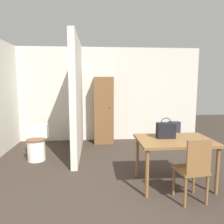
{
  "coord_description": "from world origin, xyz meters",
  "views": [
    {
      "loc": [
        -0.18,
        -2.19,
        1.57
      ],
      "look_at": [
        0.13,
        1.63,
        1.05
      ],
      "focal_mm": 35.0,
      "sensor_mm": 36.0,
      "label": 1
    }
  ],
  "objects_px": {
    "wooden_chair": "(193,168)",
    "space_heater": "(174,132)",
    "toilet": "(37,144)",
    "wooden_cabinet": "(104,110)",
    "dining_table": "(174,144)",
    "handbag": "(166,130)"
  },
  "relations": [
    {
      "from": "dining_table",
      "to": "handbag",
      "type": "height_order",
      "value": "handbag"
    },
    {
      "from": "wooden_chair",
      "to": "toilet",
      "type": "xyz_separation_m",
      "value": [
        -2.46,
        1.85,
        -0.16
      ]
    },
    {
      "from": "toilet",
      "to": "handbag",
      "type": "distance_m",
      "value": 2.65
    },
    {
      "from": "dining_table",
      "to": "wooden_chair",
      "type": "bearing_deg",
      "value": -83.01
    },
    {
      "from": "wooden_chair",
      "to": "space_heater",
      "type": "bearing_deg",
      "value": 67.35
    },
    {
      "from": "wooden_chair",
      "to": "space_heater",
      "type": "distance_m",
      "value": 2.96
    },
    {
      "from": "wooden_chair",
      "to": "handbag",
      "type": "relative_size",
      "value": 2.76
    },
    {
      "from": "toilet",
      "to": "wooden_chair",
      "type": "bearing_deg",
      "value": -37.02
    },
    {
      "from": "toilet",
      "to": "wooden_cabinet",
      "type": "xyz_separation_m",
      "value": [
        1.42,
        1.19,
        0.55
      ]
    },
    {
      "from": "wooden_chair",
      "to": "space_heater",
      "type": "height_order",
      "value": "wooden_chair"
    },
    {
      "from": "toilet",
      "to": "wooden_cabinet",
      "type": "bearing_deg",
      "value": 39.83
    },
    {
      "from": "wooden_chair",
      "to": "toilet",
      "type": "distance_m",
      "value": 3.08
    },
    {
      "from": "handbag",
      "to": "space_heater",
      "type": "relative_size",
      "value": 0.56
    },
    {
      "from": "toilet",
      "to": "space_heater",
      "type": "relative_size",
      "value": 1.26
    },
    {
      "from": "dining_table",
      "to": "wooden_cabinet",
      "type": "distance_m",
      "value": 2.71
    },
    {
      "from": "dining_table",
      "to": "space_heater",
      "type": "bearing_deg",
      "value": 69.51
    },
    {
      "from": "dining_table",
      "to": "wooden_cabinet",
      "type": "height_order",
      "value": "wooden_cabinet"
    },
    {
      "from": "wooden_chair",
      "to": "toilet",
      "type": "bearing_deg",
      "value": 136.09
    },
    {
      "from": "toilet",
      "to": "space_heater",
      "type": "bearing_deg",
      "value": 16.83
    },
    {
      "from": "space_heater",
      "to": "handbag",
      "type": "bearing_deg",
      "value": -113.69
    },
    {
      "from": "toilet",
      "to": "space_heater",
      "type": "xyz_separation_m",
      "value": [
        3.26,
        0.99,
        -0.03
      ]
    },
    {
      "from": "wooden_chair",
      "to": "toilet",
      "type": "height_order",
      "value": "wooden_chair"
    }
  ]
}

